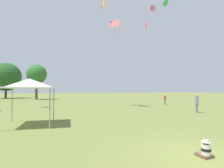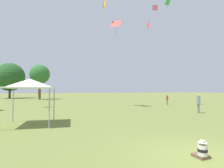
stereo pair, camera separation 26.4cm
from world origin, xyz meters
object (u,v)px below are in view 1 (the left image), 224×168
kite_4 (114,26)px  kite_9 (166,10)px  distant_tree_0 (6,77)px  kite_6 (146,28)px  kite_5 (103,9)px  distant_tree_1 (37,74)px  person_standing_0 (197,102)px  kite_0 (153,13)px  seated_toddler (205,150)px  person_standing_2 (165,99)px  canopy_tent (30,84)px

kite_4 → kite_9: 8.48m
kite_4 → distant_tree_0: bearing=-156.5°
kite_6 → kite_9: bearing=40.5°
kite_5 → distant_tree_1: 27.02m
kite_4 → kite_5: (-1.27, 0.86, 2.39)m
person_standing_0 → distant_tree_0: 49.39m
kite_0 → distant_tree_0: bearing=16.9°
seated_toddler → kite_4: size_ratio=0.05×
kite_0 → kite_9: bearing=141.3°
person_standing_0 → distant_tree_1: bearing=2.0°
seated_toddler → kite_4: (3.97, 16.28, 10.38)m
kite_5 → kite_9: 9.25m
person_standing_2 → distant_tree_0: (-26.02, 34.86, 5.07)m
canopy_tent → kite_4: (9.53, 8.14, 8.00)m
seated_toddler → distant_tree_1: distant_tree_1 is taller
seated_toddler → kite_5: (2.70, 17.14, 12.77)m
canopy_tent → kite_0: bearing=33.3°
seated_toddler → kite_6: kite_6 is taller
seated_toddler → kite_9: bearing=53.6°
seated_toddler → kite_6: bearing=60.2°
person_standing_2 → distant_tree_1: bearing=80.4°
person_standing_0 → person_standing_2: bearing=-43.4°
kite_5 → distant_tree_0: 39.02m
person_standing_2 → kite_6: size_ratio=0.10×
person_standing_2 → kite_0: (0.27, 3.21, 14.67)m
person_standing_0 → seated_toddler: bearing=110.4°
kite_5 → kite_6: bearing=159.0°
person_standing_2 → kite_0: 15.02m
kite_6 → kite_4: bearing=1.5°
person_standing_0 → kite_4: bearing=12.8°
distant_tree_0 → kite_5: bearing=-65.7°
person_standing_2 → kite_5: kite_5 is taller
kite_6 → canopy_tent: bearing=3.6°
kite_0 → distant_tree_1: kite_0 is taller
distant_tree_0 → kite_9: bearing=-55.8°
person_standing_2 → kite_9: 13.10m
person_standing_0 → kite_9: bearing=-40.3°
person_standing_2 → kite_4: 13.21m
seated_toddler → kite_5: size_ratio=0.04×
kite_4 → kite_9: bearing=82.7°
person_standing_2 → kite_9: size_ratio=0.10×
person_standing_2 → kite_4: bearing=140.4°
seated_toddler → kite_4: kite_4 is taller
distant_tree_0 → distant_tree_1: (7.85, -10.09, 0.12)m
canopy_tent → kite_5: 16.03m
kite_5 → distant_tree_1: bearing=-123.1°
kite_0 → kite_4: bearing=91.7°
person_standing_0 → kite_0: (3.83, 12.06, 14.50)m
canopy_tent → kite_5: kite_5 is taller
kite_0 → kite_4: 11.27m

